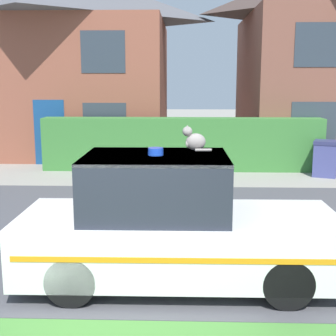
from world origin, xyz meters
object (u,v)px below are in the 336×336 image
police_car (173,227)px  house_left (60,59)px  cat (194,140)px  wheelie_bin (326,158)px

police_car → house_left: size_ratio=0.51×
cat → house_left: (-4.85, 12.30, 1.51)m
police_car → cat: (0.27, -0.21, 1.19)m
house_left → wheelie_bin: 10.41m
cat → house_left: size_ratio=0.04×
cat → house_left: 13.30m
police_car → wheelie_bin: size_ratio=4.10×
house_left → wheelie_bin: (8.78, -4.75, -2.98)m
cat → wheelie_bin: cat is taller
cat → wheelie_bin: 8.64m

